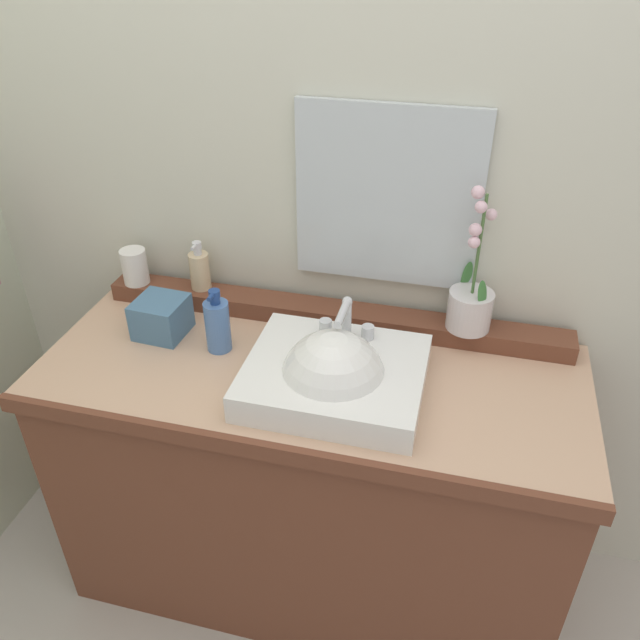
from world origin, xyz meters
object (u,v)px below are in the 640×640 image
(sink_basin, at_px, (334,379))
(soap_dispenser, at_px, (200,270))
(tumbler_cup, at_px, (135,267))
(lotion_bottle, at_px, (218,325))
(potted_plant, at_px, (471,300))
(tissue_box, at_px, (161,317))

(sink_basin, xyz_separation_m, soap_dispenser, (-0.47, 0.31, 0.08))
(soap_dispenser, height_order, tumbler_cup, soap_dispenser)
(soap_dispenser, distance_m, lotion_bottle, 0.25)
(tumbler_cup, xyz_separation_m, lotion_bottle, (0.33, -0.19, -0.03))
(potted_plant, xyz_separation_m, tumbler_cup, (-0.97, -0.00, -0.03))
(lotion_bottle, bearing_deg, sink_basin, -16.48)
(lotion_bottle, bearing_deg, tissue_box, 170.26)
(potted_plant, xyz_separation_m, lotion_bottle, (-0.63, -0.19, -0.06))
(tumbler_cup, distance_m, lotion_bottle, 0.38)
(soap_dispenser, distance_m, tumbler_cup, 0.20)
(tumbler_cup, bearing_deg, potted_plant, 0.02)
(potted_plant, height_order, tumbler_cup, potted_plant)
(sink_basin, bearing_deg, lotion_bottle, 163.52)
(tumbler_cup, distance_m, tissue_box, 0.23)
(lotion_bottle, bearing_deg, soap_dispenser, 123.20)
(sink_basin, height_order, potted_plant, potted_plant)
(potted_plant, height_order, tissue_box, potted_plant)
(lotion_bottle, bearing_deg, tumbler_cup, 150.56)
(tumbler_cup, bearing_deg, tissue_box, -45.55)
(soap_dispenser, relative_size, lotion_bottle, 0.82)
(sink_basin, height_order, lotion_bottle, sink_basin)
(sink_basin, distance_m, tissue_box, 0.53)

